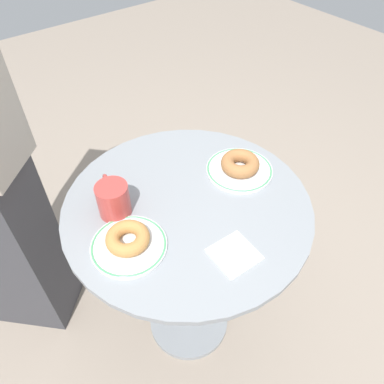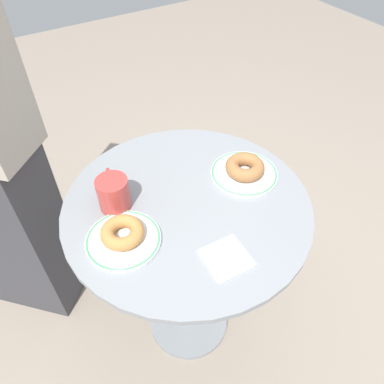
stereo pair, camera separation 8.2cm
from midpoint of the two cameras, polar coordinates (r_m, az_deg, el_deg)
name	(u,v)px [view 1 (the left image)]	position (r m, az deg, el deg)	size (l,w,h in m)	color
ground_plane	(189,322)	(1.74, -1.91, -19.49)	(7.00, 7.00, 0.02)	gray
cafe_table	(188,245)	(1.25, -2.53, -8.30)	(0.74, 0.74, 0.77)	gray
plate_left	(129,246)	(1.01, -12.01, -8.17)	(0.20, 0.20, 0.01)	white
plate_right	(239,170)	(1.19, 5.36, 3.37)	(0.21, 0.21, 0.01)	white
donut_old_fashioned	(128,238)	(0.99, -12.22, -7.06)	(0.12, 0.12, 0.04)	#BC7F42
donut_cinnamon	(240,163)	(1.17, 5.45, 4.33)	(0.12, 0.12, 0.04)	#A36B3D
paper_napkin	(234,254)	(0.97, 4.13, -9.65)	(0.11, 0.11, 0.01)	white
coffee_mug	(113,199)	(1.06, -14.22, -1.12)	(0.09, 0.14, 0.10)	#B73D38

